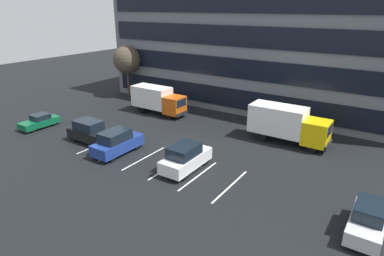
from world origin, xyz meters
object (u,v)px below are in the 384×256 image
(suv_white, at_px, (186,158))
(suv_black, at_px, (90,132))
(sedan_forest, at_px, (40,121))
(box_truck_orange, at_px, (158,99))
(bare_tree, at_px, (127,60))
(suv_navy, at_px, (117,142))
(suv_silver, at_px, (368,220))
(box_truck_yellow, at_px, (287,123))

(suv_white, bearing_deg, suv_black, -177.73)
(suv_white, bearing_deg, sedan_forest, -177.55)
(box_truck_orange, xyz_separation_m, suv_white, (11.17, -10.11, -0.77))
(suv_black, height_order, bare_tree, bare_tree)
(suv_black, bearing_deg, suv_navy, -5.75)
(suv_silver, bearing_deg, box_truck_orange, 156.04)
(sedan_forest, height_order, bare_tree, bare_tree)
(suv_black, height_order, suv_navy, suv_navy)
(box_truck_yellow, bearing_deg, suv_white, -115.87)
(suv_white, bearing_deg, box_truck_orange, 137.83)
(box_truck_yellow, xyz_separation_m, sedan_forest, (-23.48, -10.75, -1.28))
(sedan_forest, bearing_deg, suv_white, 2.45)
(suv_black, bearing_deg, box_truck_yellow, 33.50)
(suv_black, bearing_deg, suv_silver, -0.70)
(suv_black, bearing_deg, box_truck_orange, 91.66)
(box_truck_yellow, relative_size, sedan_forest, 1.86)
(suv_silver, bearing_deg, suv_black, 179.30)
(suv_silver, bearing_deg, suv_navy, -179.69)
(box_truck_orange, distance_m, bare_tree, 10.05)
(box_truck_orange, relative_size, sedan_forest, 1.72)
(box_truck_orange, distance_m, suv_white, 15.08)
(box_truck_orange, height_order, suv_navy, box_truck_orange)
(sedan_forest, height_order, suv_silver, suv_silver)
(suv_white, height_order, suv_silver, suv_white)
(suv_black, relative_size, suv_navy, 0.99)
(box_truck_yellow, xyz_separation_m, suv_navy, (-11.65, -10.79, -0.93))
(suv_black, relative_size, bare_tree, 0.66)
(suv_silver, height_order, suv_navy, suv_navy)
(bare_tree, bearing_deg, sedan_forest, -85.74)
(suv_white, distance_m, suv_navy, 6.88)
(box_truck_orange, height_order, suv_silver, box_truck_orange)
(suv_navy, relative_size, bare_tree, 0.66)
(sedan_forest, xyz_separation_m, suv_white, (18.66, 0.80, 0.36))
(box_truck_orange, relative_size, suv_silver, 1.64)
(suv_navy, bearing_deg, suv_silver, 0.31)
(suv_white, xyz_separation_m, suv_navy, (-6.83, -0.84, -0.01))
(box_truck_orange, bearing_deg, bare_tree, 155.59)
(bare_tree, bearing_deg, box_truck_yellow, -9.38)
(suv_silver, bearing_deg, sedan_forest, -179.87)
(box_truck_yellow, bearing_deg, suv_black, -146.50)
(box_truck_orange, distance_m, suv_silver, 26.70)
(suv_silver, relative_size, suv_black, 0.90)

